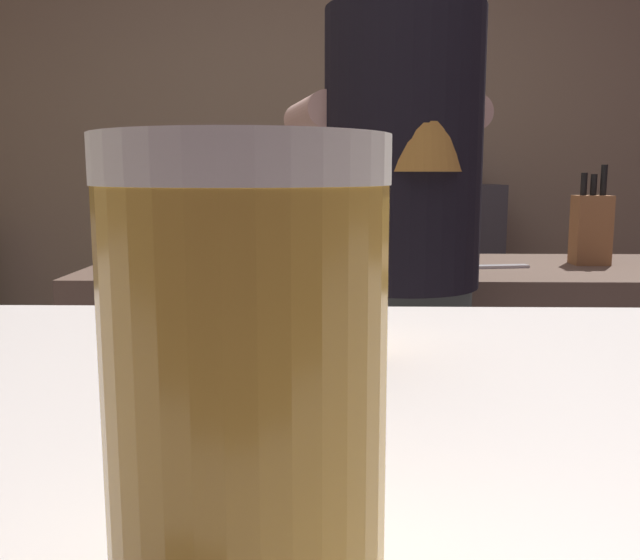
{
  "coord_description": "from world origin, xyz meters",
  "views": [
    {
      "loc": [
        -0.0,
        -1.4,
        1.17
      ],
      "look_at": [
        -0.01,
        -0.75,
        1.07
      ],
      "focal_mm": 38.63,
      "sensor_mm": 36.0,
      "label": 1
    }
  ],
  "objects_px": {
    "bartender": "(402,249)",
    "knife_block": "(591,228)",
    "pint_glass_near": "(327,260)",
    "bottle_soy": "(463,167)",
    "chefs_knife": "(487,267)",
    "bottle_vinegar": "(397,165)",
    "pint_glass_far": "(248,389)",
    "mixing_bowl": "(268,258)"
  },
  "relations": [
    {
      "from": "pint_glass_far",
      "to": "bottle_soy",
      "type": "relative_size",
      "value": 0.63
    },
    {
      "from": "bottle_soy",
      "to": "bottle_vinegar",
      "type": "bearing_deg",
      "value": 176.65
    },
    {
      "from": "chefs_knife",
      "to": "pint_glass_near",
      "type": "height_order",
      "value": "pint_glass_near"
    },
    {
      "from": "knife_block",
      "to": "bartender",
      "type": "bearing_deg",
      "value": -140.27
    },
    {
      "from": "mixing_bowl",
      "to": "pint_glass_far",
      "type": "xyz_separation_m",
      "value": [
        0.17,
        -1.76,
        0.18
      ]
    },
    {
      "from": "chefs_knife",
      "to": "pint_glass_far",
      "type": "xyz_separation_m",
      "value": [
        -0.45,
        -1.75,
        0.2
      ]
    },
    {
      "from": "chefs_knife",
      "to": "knife_block",
      "type": "bearing_deg",
      "value": 6.52
    },
    {
      "from": "bottle_soy",
      "to": "bartender",
      "type": "bearing_deg",
      "value": -104.15
    },
    {
      "from": "pint_glass_far",
      "to": "bottle_soy",
      "type": "height_order",
      "value": "bottle_soy"
    },
    {
      "from": "knife_block",
      "to": "bottle_vinegar",
      "type": "bearing_deg",
      "value": 107.25
    },
    {
      "from": "knife_block",
      "to": "chefs_knife",
      "type": "distance_m",
      "value": 0.34
    },
    {
      "from": "bartender",
      "to": "knife_block",
      "type": "distance_m",
      "value": 0.77
    },
    {
      "from": "knife_block",
      "to": "pint_glass_near",
      "type": "relative_size",
      "value": 2.25
    },
    {
      "from": "bartender",
      "to": "knife_block",
      "type": "relative_size",
      "value": 6.03
    },
    {
      "from": "bartender",
      "to": "chefs_knife",
      "type": "height_order",
      "value": "bartender"
    },
    {
      "from": "pint_glass_far",
      "to": "bottle_vinegar",
      "type": "bearing_deg",
      "value": 84.23
    },
    {
      "from": "bottle_soy",
      "to": "mixing_bowl",
      "type": "bearing_deg",
      "value": -118.95
    },
    {
      "from": "bartender",
      "to": "pint_glass_near",
      "type": "bearing_deg",
      "value": 158.46
    },
    {
      "from": "pint_glass_far",
      "to": "bartender",
      "type": "bearing_deg",
      "value": 82.69
    },
    {
      "from": "pint_glass_near",
      "to": "bottle_soy",
      "type": "distance_m",
      "value": 3.01
    },
    {
      "from": "knife_block",
      "to": "mixing_bowl",
      "type": "bearing_deg",
      "value": -175.24
    },
    {
      "from": "bartender",
      "to": "knife_block",
      "type": "height_order",
      "value": "bartender"
    },
    {
      "from": "knife_block",
      "to": "pint_glass_far",
      "type": "distance_m",
      "value": 1.99
    },
    {
      "from": "bottle_vinegar",
      "to": "knife_block",
      "type": "bearing_deg",
      "value": -72.75
    },
    {
      "from": "knife_block",
      "to": "mixing_bowl",
      "type": "xyz_separation_m",
      "value": [
        -0.93,
        -0.08,
        -0.08
      ]
    },
    {
      "from": "chefs_knife",
      "to": "pint_glass_far",
      "type": "relative_size",
      "value": 1.83
    },
    {
      "from": "knife_block",
      "to": "pint_glass_near",
      "type": "height_order",
      "value": "knife_block"
    },
    {
      "from": "pint_glass_far",
      "to": "bottle_vinegar",
      "type": "distance_m",
      "value": 3.27
    },
    {
      "from": "chefs_knife",
      "to": "pint_glass_near",
      "type": "xyz_separation_m",
      "value": [
        -0.43,
        -1.46,
        0.2
      ]
    },
    {
      "from": "mixing_bowl",
      "to": "bottle_vinegar",
      "type": "distance_m",
      "value": 1.6
    },
    {
      "from": "knife_block",
      "to": "bottle_vinegar",
      "type": "distance_m",
      "value": 1.49
    },
    {
      "from": "bottle_vinegar",
      "to": "bottle_soy",
      "type": "relative_size",
      "value": 1.16
    },
    {
      "from": "mixing_bowl",
      "to": "pint_glass_far",
      "type": "bearing_deg",
      "value": -84.6
    },
    {
      "from": "knife_block",
      "to": "chefs_knife",
      "type": "xyz_separation_m",
      "value": [
        -0.32,
        -0.09,
        -0.1
      ]
    },
    {
      "from": "pint_glass_near",
      "to": "chefs_knife",
      "type": "bearing_deg",
      "value": 73.49
    },
    {
      "from": "chefs_knife",
      "to": "bottle_vinegar",
      "type": "xyz_separation_m",
      "value": [
        -0.12,
        1.5,
        0.3
      ]
    },
    {
      "from": "bartender",
      "to": "pint_glass_far",
      "type": "relative_size",
      "value": 13.23
    },
    {
      "from": "pint_glass_near",
      "to": "bottle_soy",
      "type": "bearing_deg",
      "value": 77.91
    },
    {
      "from": "mixing_bowl",
      "to": "pint_glass_near",
      "type": "distance_m",
      "value": 1.5
    },
    {
      "from": "bottle_vinegar",
      "to": "bottle_soy",
      "type": "xyz_separation_m",
      "value": [
        0.32,
        -0.02,
        -0.01
      ]
    },
    {
      "from": "pint_glass_near",
      "to": "bartender",
      "type": "bearing_deg",
      "value": 81.69
    },
    {
      "from": "chefs_knife",
      "to": "pint_glass_far",
      "type": "height_order",
      "value": "pint_glass_far"
    }
  ]
}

